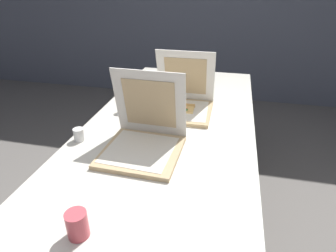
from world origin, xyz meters
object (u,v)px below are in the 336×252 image
cup_white_near_left (79,135)px  cup_printed_front (77,225)px  cup_white_mid (123,107)px  pizza_box_middle (183,103)px  pizza_box_front (143,140)px  cup_white_far (148,93)px  table (171,129)px

cup_white_near_left → cup_printed_front: 0.64m
cup_white_mid → cup_printed_front: size_ratio=0.70×
pizza_box_middle → cup_white_mid: 0.38m
cup_white_near_left → pizza_box_front: bearing=-2.7°
cup_white_far → cup_white_near_left: bearing=-106.2°
cup_white_near_left → cup_printed_front: bearing=-61.9°
pizza_box_middle → cup_printed_front: size_ratio=3.87×
table → cup_printed_front: size_ratio=22.01×
pizza_box_front → cup_white_near_left: size_ratio=5.70×
pizza_box_front → cup_white_near_left: 0.36m
cup_white_far → cup_printed_front: cup_printed_front is taller
pizza_box_middle → cup_white_near_left: size_ratio=5.55×
cup_white_mid → cup_white_far: bearing=71.2°
cup_white_near_left → cup_white_far: bearing=73.8°
cup_white_far → pizza_box_middle: bearing=-30.0°
cup_white_near_left → cup_printed_front: (0.30, -0.57, 0.01)m
pizza_box_front → pizza_box_middle: size_ratio=1.03×
pizza_box_middle → cup_white_near_left: pizza_box_middle is taller
cup_white_near_left → cup_printed_front: size_ratio=0.70×
cup_printed_front → table: bearing=82.2°
cup_white_far → pizza_box_front: bearing=-75.4°
table → cup_white_near_left: bearing=-144.0°
pizza_box_front → cup_white_mid: 0.48m
cup_white_near_left → cup_white_mid: bearing=75.6°
table → cup_white_near_left: (-0.42, -0.31, 0.08)m
cup_white_far → table: bearing=-54.8°
pizza_box_middle → table: bearing=-102.8°
pizza_box_middle → pizza_box_front: bearing=-102.1°
pizza_box_front → cup_white_far: size_ratio=5.70×
pizza_box_middle → cup_white_far: (-0.28, 0.16, -0.02)m
table → cup_printed_front: 0.89m
cup_white_near_left → pizza_box_middle: bearing=46.3°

